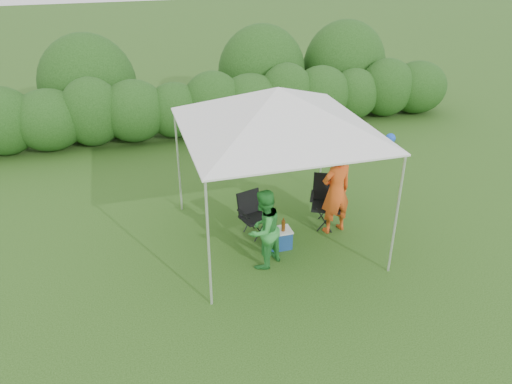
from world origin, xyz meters
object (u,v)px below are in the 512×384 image
object	(u,v)px
canopy	(278,109)
chair_left	(252,211)
chair_right	(327,198)
man	(336,191)
woman	(264,229)
cooler	(279,239)

from	to	relation	value
canopy	chair_left	world-z (taller)	canopy
chair_right	man	xyz separation A→B (m)	(0.04, -0.28, 0.28)
canopy	woman	distance (m)	1.97
chair_right	man	world-z (taller)	man
chair_left	man	size ratio (longest dim) A/B	0.49
chair_left	cooler	bearing A→B (deg)	-76.74
cooler	canopy	bearing A→B (deg)	82.33
man	cooler	bearing A→B (deg)	1.71
chair_left	cooler	distance (m)	0.73
man	cooler	size ratio (longest dim) A/B	3.82
canopy	man	bearing A→B (deg)	-4.16
woman	chair_right	bearing A→B (deg)	176.70
canopy	man	distance (m)	1.98
chair_right	woman	size ratio (longest dim) A/B	0.70
woman	canopy	bearing A→B (deg)	-155.95
chair_left	cooler	size ratio (longest dim) A/B	1.89
woman	cooler	bearing A→B (deg)	-170.13
man	chair_right	bearing A→B (deg)	-93.58
woman	cooler	size ratio (longest dim) A/B	3.20
canopy	chair_left	bearing A→B (deg)	146.18
chair_right	chair_left	distance (m)	1.46
canopy	cooler	distance (m)	2.31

